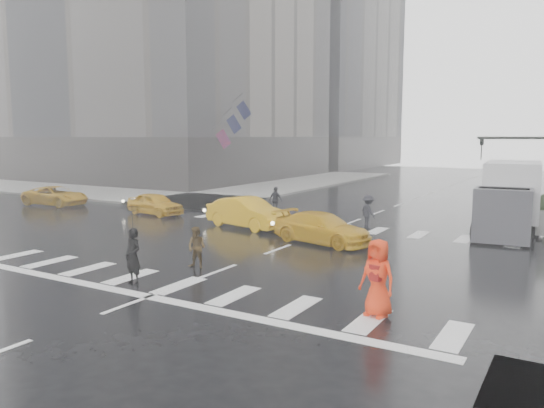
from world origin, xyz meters
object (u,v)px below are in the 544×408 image
Objects in this scene: taxi_mid at (247,213)px; box_truck at (510,197)px; pedestrian_orange at (378,278)px; pedestrian_brown at (197,247)px; taxi_front at (155,204)px.

taxi_mid is 0.73× the size of box_truck.
pedestrian_orange is at bearing -100.37° from box_truck.
pedestrian_brown reaches higher than taxi_front.
taxi_mid is at bearing 106.14° from pedestrian_brown.
pedestrian_orange is at bearing -112.40° from taxi_front.
pedestrian_brown is 14.71m from box_truck.
pedestrian_brown is at bearing -122.31° from taxi_front.
box_truck is at bearing 50.43° from pedestrian_brown.
pedestrian_orange is 13.71m from box_truck.
taxi_front is at bearing -173.45° from box_truck.
taxi_mid reaches higher than pedestrian_brown.
pedestrian_brown is 0.23× the size of box_truck.
taxi_mid is at bearing -162.75° from box_truck.
box_truck is at bearing -70.42° from taxi_front.
box_truck reaches higher than taxi_front.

